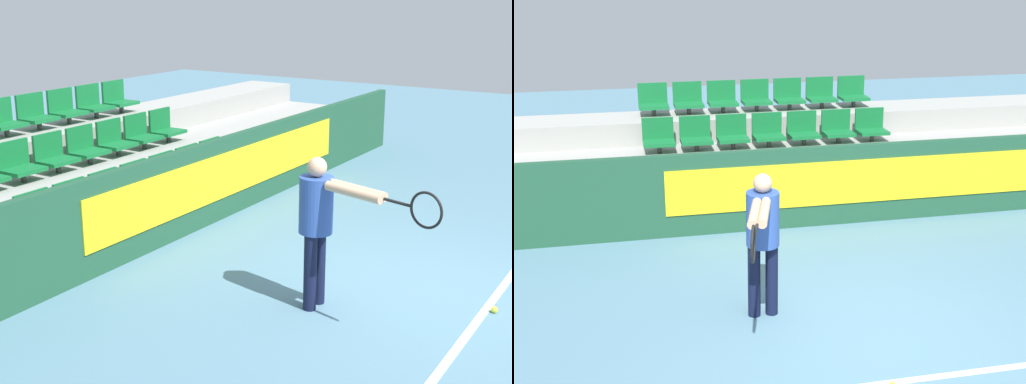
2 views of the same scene
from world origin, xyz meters
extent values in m
plane|color=slate|center=(0.00, 0.00, 0.00)|extent=(30.00, 30.00, 0.00)
cube|color=white|center=(0.00, -0.60, 0.00)|extent=(4.58, 0.08, 0.01)
cube|color=#1E4C33|center=(0.00, 3.31, 0.56)|extent=(12.89, 0.12, 1.12)
cube|color=yellow|center=(1.11, 3.24, 0.61)|extent=(5.72, 0.02, 0.61)
cube|color=#9E9E99|center=(0.00, 3.87, 0.19)|extent=(12.49, 0.96, 0.37)
cube|color=#9E9E99|center=(0.00, 4.83, 0.37)|extent=(12.49, 0.96, 0.74)
cube|color=#9E9E99|center=(0.00, 5.79, 0.56)|extent=(12.49, 0.96, 1.11)
cylinder|color=#333333|center=(-1.69, 3.91, 0.43)|extent=(0.07, 0.07, 0.13)
cube|color=#146B33|center=(-1.69, 3.91, 0.52)|extent=(0.47, 0.38, 0.05)
cube|color=#146B33|center=(-1.69, 4.08, 0.71)|extent=(0.47, 0.04, 0.33)
cylinder|color=#333333|center=(-1.13, 3.91, 0.43)|extent=(0.07, 0.07, 0.13)
cube|color=#146B33|center=(-1.13, 3.91, 0.52)|extent=(0.47, 0.38, 0.05)
cube|color=#146B33|center=(-1.13, 4.08, 0.71)|extent=(0.47, 0.04, 0.33)
cylinder|color=#333333|center=(-0.56, 3.91, 0.43)|extent=(0.07, 0.07, 0.13)
cube|color=#146B33|center=(-0.56, 3.91, 0.52)|extent=(0.47, 0.38, 0.05)
cube|color=#146B33|center=(-0.56, 4.08, 0.71)|extent=(0.47, 0.04, 0.33)
cylinder|color=#333333|center=(0.00, 3.91, 0.43)|extent=(0.07, 0.07, 0.13)
cube|color=#146B33|center=(0.00, 3.91, 0.52)|extent=(0.47, 0.38, 0.05)
cube|color=#146B33|center=(0.00, 4.08, 0.71)|extent=(0.47, 0.04, 0.33)
cylinder|color=#333333|center=(0.56, 3.91, 0.43)|extent=(0.07, 0.07, 0.13)
cube|color=#146B33|center=(0.56, 3.91, 0.52)|extent=(0.47, 0.38, 0.05)
cube|color=#146B33|center=(0.56, 4.08, 0.71)|extent=(0.47, 0.04, 0.33)
cylinder|color=#333333|center=(1.13, 3.91, 0.43)|extent=(0.07, 0.07, 0.13)
cube|color=#146B33|center=(1.13, 3.91, 0.52)|extent=(0.47, 0.38, 0.05)
cube|color=#146B33|center=(1.13, 4.08, 0.71)|extent=(0.47, 0.04, 0.33)
cylinder|color=#333333|center=(1.69, 3.91, 0.43)|extent=(0.07, 0.07, 0.13)
cube|color=#146B33|center=(1.69, 3.91, 0.52)|extent=(0.47, 0.38, 0.05)
cube|color=#146B33|center=(1.69, 4.08, 0.71)|extent=(0.47, 0.04, 0.33)
cylinder|color=#333333|center=(-1.13, 4.87, 0.81)|extent=(0.07, 0.07, 0.13)
cube|color=#146B33|center=(-1.13, 4.87, 0.89)|extent=(0.47, 0.38, 0.05)
cube|color=#146B33|center=(-1.13, 5.04, 1.08)|extent=(0.47, 0.04, 0.33)
cylinder|color=#333333|center=(-0.56, 4.87, 0.81)|extent=(0.07, 0.07, 0.13)
cube|color=#146B33|center=(-0.56, 4.87, 0.89)|extent=(0.47, 0.38, 0.05)
cube|color=#146B33|center=(-0.56, 5.04, 1.08)|extent=(0.47, 0.04, 0.33)
cylinder|color=#333333|center=(0.00, 4.87, 0.81)|extent=(0.07, 0.07, 0.13)
cube|color=#146B33|center=(0.00, 4.87, 0.89)|extent=(0.47, 0.38, 0.05)
cube|color=#146B33|center=(0.00, 5.04, 1.08)|extent=(0.47, 0.04, 0.33)
cylinder|color=#333333|center=(0.56, 4.87, 0.81)|extent=(0.07, 0.07, 0.13)
cube|color=#146B33|center=(0.56, 4.87, 0.89)|extent=(0.47, 0.38, 0.05)
cube|color=#146B33|center=(0.56, 5.04, 1.08)|extent=(0.47, 0.04, 0.33)
cylinder|color=#333333|center=(1.13, 4.87, 0.81)|extent=(0.07, 0.07, 0.13)
cube|color=#146B33|center=(1.13, 4.87, 0.89)|extent=(0.47, 0.38, 0.05)
cube|color=#146B33|center=(1.13, 5.04, 1.08)|extent=(0.47, 0.04, 0.33)
cylinder|color=#333333|center=(1.69, 4.87, 0.81)|extent=(0.07, 0.07, 0.13)
cube|color=#146B33|center=(1.69, 4.87, 0.89)|extent=(0.47, 0.38, 0.05)
cube|color=#146B33|center=(1.69, 5.04, 1.08)|extent=(0.47, 0.04, 0.33)
cylinder|color=#333333|center=(-0.56, 5.83, 1.18)|extent=(0.07, 0.07, 0.13)
cube|color=#146B33|center=(-0.56, 5.83, 1.26)|extent=(0.47, 0.38, 0.05)
cylinder|color=#333333|center=(0.00, 5.83, 1.18)|extent=(0.07, 0.07, 0.13)
cube|color=#146B33|center=(0.00, 5.83, 1.26)|extent=(0.47, 0.38, 0.05)
cube|color=#146B33|center=(0.00, 6.00, 1.45)|extent=(0.47, 0.04, 0.33)
cylinder|color=#333333|center=(0.56, 5.83, 1.18)|extent=(0.07, 0.07, 0.13)
cube|color=#146B33|center=(0.56, 5.83, 1.26)|extent=(0.47, 0.38, 0.05)
cube|color=#146B33|center=(0.56, 6.00, 1.45)|extent=(0.47, 0.04, 0.33)
cylinder|color=#333333|center=(1.13, 5.83, 1.18)|extent=(0.07, 0.07, 0.13)
cube|color=#146B33|center=(1.13, 5.83, 1.26)|extent=(0.47, 0.38, 0.05)
cube|color=#146B33|center=(1.13, 6.00, 1.45)|extent=(0.47, 0.04, 0.33)
cylinder|color=#333333|center=(1.69, 5.83, 1.18)|extent=(0.07, 0.07, 0.13)
cube|color=#146B33|center=(1.69, 5.83, 1.26)|extent=(0.47, 0.38, 0.05)
cube|color=#146B33|center=(1.69, 6.00, 1.45)|extent=(0.47, 0.04, 0.33)
cylinder|color=black|center=(-1.03, 0.89, 0.39)|extent=(0.13, 0.13, 0.78)
cylinder|color=black|center=(-0.85, 0.89, 0.39)|extent=(0.13, 0.13, 0.78)
cylinder|color=#2D4C99|center=(-0.94, 0.89, 1.06)|extent=(0.33, 0.33, 0.56)
sphere|color=tan|center=(-0.94, 0.89, 1.44)|extent=(0.19, 0.19, 0.19)
cylinder|color=tan|center=(-1.11, 0.42, 1.30)|extent=(0.25, 0.63, 0.09)
cylinder|color=tan|center=(-1.02, 0.42, 1.30)|extent=(0.25, 0.63, 0.09)
cylinder|color=black|center=(-1.19, -0.02, 1.30)|extent=(0.11, 0.30, 0.03)
torus|color=black|center=(-1.27, -0.31, 1.30)|extent=(0.11, 0.32, 0.32)
sphere|color=#CCDB33|center=(-0.13, -0.69, 0.03)|extent=(0.07, 0.07, 0.07)
camera|label=1|loc=(-6.77, -2.14, 3.09)|focal=50.00mm
camera|label=2|loc=(-2.31, -5.64, 3.53)|focal=50.00mm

